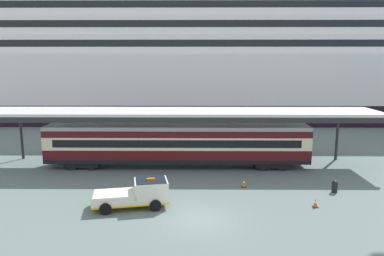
% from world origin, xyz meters
% --- Properties ---
extents(ground_plane, '(400.00, 400.00, 0.00)m').
position_xyz_m(ground_plane, '(0.00, 0.00, 0.00)').
color(ground_plane, slate).
extents(cruise_ship, '(123.59, 28.49, 38.69)m').
position_xyz_m(cruise_ship, '(11.59, 47.64, 12.95)').
color(cruise_ship, black).
rests_on(cruise_ship, ground).
extents(platform_canopy, '(38.27, 5.62, 5.47)m').
position_xyz_m(platform_canopy, '(-2.06, 12.29, 5.19)').
color(platform_canopy, silver).
rests_on(platform_canopy, ground).
extents(train_carriage, '(24.97, 2.81, 4.11)m').
position_xyz_m(train_carriage, '(-2.06, 11.84, 2.31)').
color(train_carriage, black).
rests_on(train_carriage, ground).
extents(service_truck, '(5.49, 2.99, 2.02)m').
position_xyz_m(service_truck, '(-4.36, 2.11, 0.99)').
color(service_truck, silver).
rests_on(service_truck, ground).
extents(traffic_cone_near, '(0.36, 0.36, 0.78)m').
position_xyz_m(traffic_cone_near, '(3.62, 6.17, 0.38)').
color(traffic_cone_near, black).
rests_on(traffic_cone_near, ground).
extents(traffic_cone_mid, '(0.36, 0.36, 0.64)m').
position_xyz_m(traffic_cone_mid, '(8.09, 2.08, 0.32)').
color(traffic_cone_mid, black).
rests_on(traffic_cone_mid, ground).
extents(quay_bollard, '(0.48, 0.48, 0.96)m').
position_xyz_m(quay_bollard, '(10.55, 5.06, 0.52)').
color(quay_bollard, black).
rests_on(quay_bollard, ground).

